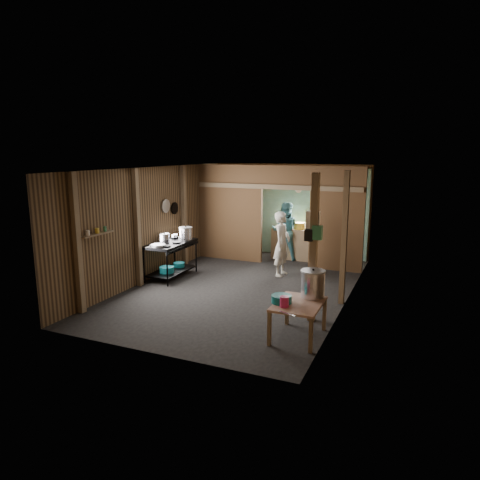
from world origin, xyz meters
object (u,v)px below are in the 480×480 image
at_px(stove_pot_large, 186,234).
at_px(stock_pot, 313,284).
at_px(pink_bucket, 284,302).
at_px(gas_range, 171,260).
at_px(yellow_tub, 300,226).
at_px(cook, 282,244).
at_px(prep_table, 298,320).

distance_m(stove_pot_large, stock_pot, 4.29).
bearing_deg(pink_bucket, stock_pot, 65.32).
distance_m(gas_range, yellow_tub, 3.76).
relative_size(yellow_tub, cook, 0.21).
distance_m(gas_range, prep_table, 4.29).
height_order(prep_table, stove_pot_large, stove_pot_large).
distance_m(gas_range, stove_pot_large, 0.73).
bearing_deg(cook, gas_range, 120.80).
bearing_deg(prep_table, cook, 112.00).
xyz_separation_m(stock_pot, cook, (-1.48, 2.97, -0.03)).
height_order(gas_range, stock_pot, stock_pot).
bearing_deg(stove_pot_large, prep_table, -36.03).
relative_size(stove_pot_large, pink_bucket, 1.97).
bearing_deg(yellow_tub, prep_table, -74.60).
xyz_separation_m(yellow_tub, cook, (0.05, -1.72, -0.16)).
relative_size(prep_table, stock_pot, 2.08).
bearing_deg(gas_range, pink_bucket, -34.14).
bearing_deg(stock_pot, gas_range, 155.14).
bearing_deg(stock_pot, yellow_tub, 108.04).
bearing_deg(gas_range, stove_pot_large, 68.31).
distance_m(prep_table, stove_pot_large, 4.43).
height_order(prep_table, cook, cook).
bearing_deg(pink_bucket, stove_pot_large, 140.03).
bearing_deg(pink_bucket, prep_table, 59.59).
bearing_deg(stove_pot_large, gas_range, -111.69).
bearing_deg(yellow_tub, cook, -88.49).
relative_size(stove_pot_large, cook, 0.21).
bearing_deg(stove_pot_large, yellow_tub, 49.20).
xyz_separation_m(gas_range, yellow_tub, (2.32, 2.91, 0.52)).
bearing_deg(prep_table, stock_pot, 69.82).
distance_m(stock_pot, yellow_tub, 4.94).
bearing_deg(cook, stock_pot, -149.45).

